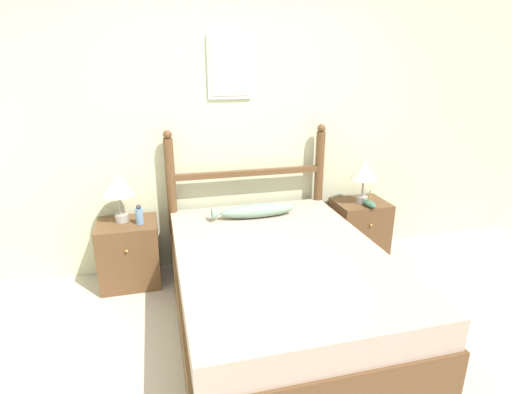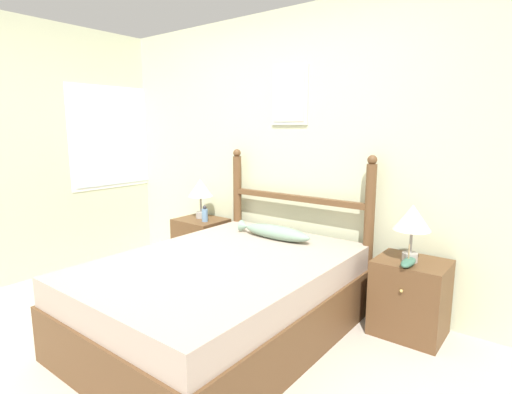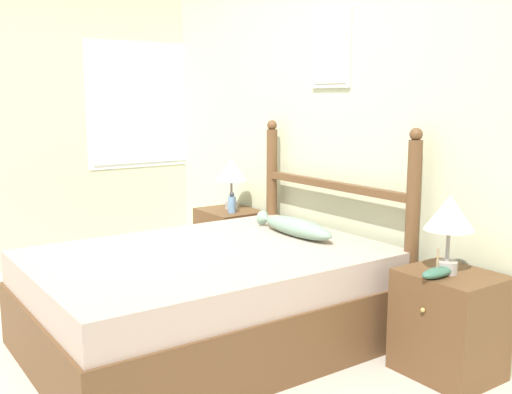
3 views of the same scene
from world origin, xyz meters
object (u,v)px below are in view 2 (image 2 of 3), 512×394
nightstand_left (201,245)px  nightstand_right (410,297)px  table_lamp_right (412,220)px  model_boat (408,262)px  fish_pillow (275,232)px  bed (223,297)px  table_lamp_left (200,189)px  bottle (205,214)px

nightstand_left → nightstand_right: bearing=0.0°
nightstand_left → table_lamp_right: (2.15, -0.03, 0.59)m
model_boat → nightstand_right: bearing=93.9°
fish_pillow → nightstand_right: bearing=8.9°
table_lamp_right → bed: bearing=-142.7°
bed → table_lamp_left: bearing=141.7°
nightstand_left → bottle: 0.38m
table_lamp_left → fish_pillow: (1.10, -0.21, -0.23)m
bed → nightstand_right: (1.08, 0.84, -0.00)m
table_lamp_left → model_boat: (2.21, -0.17, -0.28)m
fish_pillow → table_lamp_right: bearing=7.5°
bed → bottle: bottle is taller
bed → table_lamp_left: (-1.12, 0.88, 0.58)m
bottle → fish_pillow: 0.96m
nightstand_right → table_lamp_left: (-2.20, 0.04, 0.59)m
nightstand_left → table_lamp_left: 0.59m
nightstand_left → nightstand_right: size_ratio=1.00×
nightstand_left → fish_pillow: size_ratio=0.79×
bed → nightstand_left: bearing=142.1°
table_lamp_right → fish_pillow: size_ratio=0.58×
nightstand_left → table_lamp_left: (-0.03, 0.04, 0.59)m
table_lamp_left → table_lamp_right: same height
nightstand_left → model_boat: bearing=-3.5°
bottle → fish_pillow: bearing=-7.2°
nightstand_left → bottle: bottle is taller
nightstand_right → model_boat: (0.01, -0.13, 0.31)m
bottle → model_boat: size_ratio=0.78×
table_lamp_right → model_boat: 0.30m
nightstand_right → table_lamp_right: 0.59m
bed → fish_pillow: size_ratio=2.86×
fish_pillow → bed: bearing=-88.7°
fish_pillow → nightstand_left: bearing=170.9°
bed → table_lamp_right: 1.47m
bed → table_lamp_left: 1.54m
nightstand_left → model_boat: (2.17, -0.13, 0.31)m
nightstand_right → model_boat: size_ratio=2.61×
table_lamp_left → table_lamp_right: 2.19m
table_lamp_left → fish_pillow: 1.15m
table_lamp_left → bottle: 0.29m
table_lamp_left → bottle: (0.15, -0.09, -0.23)m
nightstand_left → fish_pillow: bearing=-9.1°
bed → table_lamp_left: size_ratio=4.92×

